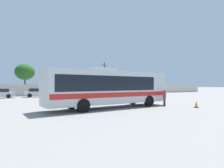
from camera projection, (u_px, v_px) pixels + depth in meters
name	position (u px, v px, depth m)	size (l,w,h in m)	color
ground_plane	(83.00, 99.00, 26.65)	(300.00, 300.00, 0.00)	gray
perimeter_wall	(63.00, 90.00, 38.00)	(80.00, 0.30, 2.17)	beige
coach_bus_silver_red	(109.00, 87.00, 16.90)	(12.15, 4.00, 3.54)	silver
attendant_by_bus_door	(164.00, 97.00, 18.48)	(0.36, 0.36, 1.59)	#33476B
parked_car_second_silver	(37.00, 92.00, 32.23)	(4.45, 2.12, 1.48)	#B7BABF
utility_pole_near	(104.00, 77.00, 44.83)	(1.77, 0.58, 7.49)	#4C3823
roadside_tree_midleft	(25.00, 72.00, 39.81)	(4.03, 4.03, 6.60)	brown
traffic_cone_on_apron	(196.00, 104.00, 16.97)	(0.36, 0.36, 0.64)	black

